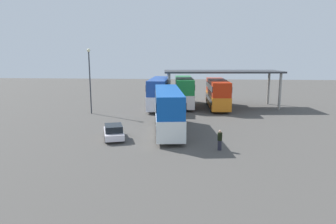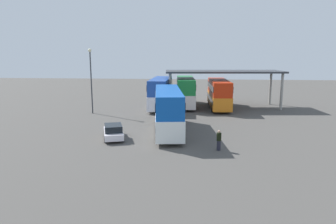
% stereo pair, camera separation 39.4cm
% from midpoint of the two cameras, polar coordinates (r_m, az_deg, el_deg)
% --- Properties ---
extents(ground_plane, '(140.00, 140.00, 0.00)m').
position_cam_midpoint_polar(ground_plane, '(28.42, -0.88, -4.85)').
color(ground_plane, '#4A4743').
extents(double_decker_main, '(3.88, 11.47, 4.24)m').
position_cam_midpoint_polar(double_decker_main, '(30.22, -0.37, 0.60)').
color(double_decker_main, white).
rests_on(double_decker_main, ground_plane).
extents(parked_hatchback, '(2.75, 4.09, 1.35)m').
position_cam_midpoint_polar(parked_hatchback, '(28.32, -10.59, -3.69)').
color(parked_hatchback, silver).
rests_on(parked_hatchback, ground_plane).
extents(double_decker_near_canopy, '(2.57, 10.06, 4.32)m').
position_cam_midpoint_polar(double_decker_near_canopy, '(43.64, -1.87, 3.77)').
color(double_decker_near_canopy, silver).
rests_on(double_decker_near_canopy, ground_plane).
extents(double_decker_mid_row, '(3.22, 10.70, 4.27)m').
position_cam_midpoint_polar(double_decker_mid_row, '(45.56, 2.77, 4.02)').
color(double_decker_mid_row, silver).
rests_on(double_decker_mid_row, ground_plane).
extents(double_decker_far_right, '(2.91, 10.34, 4.07)m').
position_cam_midpoint_polar(double_decker_far_right, '(44.40, 9.05, 3.60)').
color(double_decker_far_right, orange).
rests_on(double_decker_far_right, ground_plane).
extents(depot_canopy, '(17.27, 7.42, 5.36)m').
position_cam_midpoint_polar(depot_canopy, '(45.22, 9.88, 7.18)').
color(depot_canopy, '#33353A').
rests_on(depot_canopy, ground_plane).
extents(lamppost_tall, '(0.44, 0.44, 8.42)m').
position_cam_midpoint_polar(lamppost_tall, '(40.71, -14.80, 7.00)').
color(lamppost_tall, '#33353A').
rests_on(lamppost_tall, ground_plane).
extents(pedestrian_waiting, '(0.38, 0.38, 1.68)m').
position_cam_midpoint_polar(pedestrian_waiting, '(24.90, 9.27, -5.24)').
color(pedestrian_waiting, '#262633').
rests_on(pedestrian_waiting, ground_plane).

